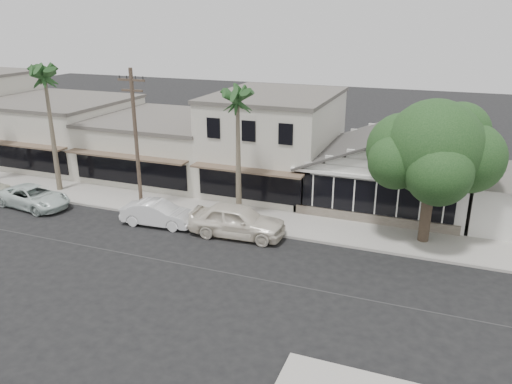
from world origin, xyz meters
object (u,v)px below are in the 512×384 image
at_px(utility_pole, 136,139).
at_px(car_0, 237,220).
at_px(car_1, 158,213).
at_px(car_2, 34,197).
at_px(shade_tree, 433,150).

distance_m(utility_pole, car_0, 8.04).
relative_size(car_0, car_1, 1.24).
height_order(car_1, car_2, car_1).
distance_m(car_2, shade_tree, 24.65).
xyz_separation_m(utility_pole, shade_tree, (16.83, 2.07, 0.41)).
bearing_deg(car_1, utility_pole, 53.78).
bearing_deg(car_0, car_1, 89.56).
bearing_deg(car_0, car_2, 89.08).
distance_m(car_1, shade_tree, 15.85).
height_order(utility_pole, car_2, utility_pole).
xyz_separation_m(car_1, shade_tree, (14.84, 3.32, 4.47)).
distance_m(utility_pole, shade_tree, 16.96).
bearing_deg(car_1, shade_tree, -81.55).
xyz_separation_m(utility_pole, car_0, (6.99, -0.98, -3.86)).
bearing_deg(car_0, shade_tree, -76.24).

